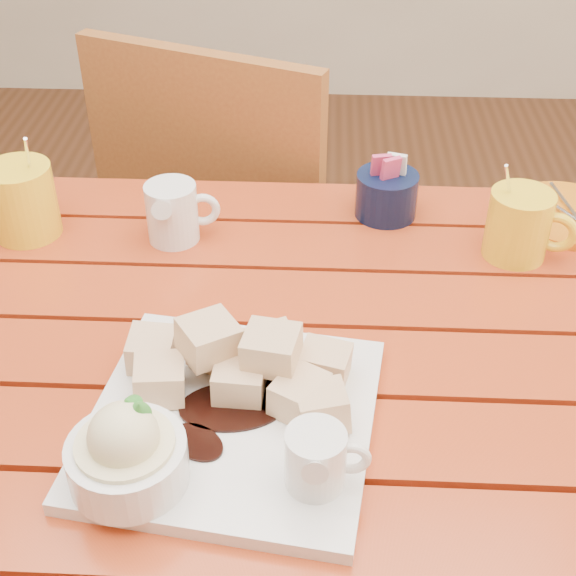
# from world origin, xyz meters

# --- Properties ---
(table) EXTENTS (1.20, 0.79, 0.75)m
(table) POSITION_xyz_m (0.00, 0.00, 0.64)
(table) COLOR #A63815
(table) RESTS_ON ground
(dessert_plate) EXTENTS (0.31, 0.31, 0.11)m
(dessert_plate) POSITION_xyz_m (-0.02, -0.12, 0.78)
(dessert_plate) COLOR white
(dessert_plate) RESTS_ON table
(coffee_mug_left) EXTENTS (0.13, 0.09, 0.15)m
(coffee_mug_left) POSITION_xyz_m (-0.33, 0.24, 0.80)
(coffee_mug_left) COLOR yellow
(coffee_mug_left) RESTS_ON table
(coffee_mug_right) EXTENTS (0.11, 0.08, 0.14)m
(coffee_mug_right) POSITION_xyz_m (0.33, 0.22, 0.80)
(coffee_mug_right) COLOR yellow
(coffee_mug_right) RESTS_ON table
(cream_pitcher) EXTENTS (0.10, 0.08, 0.08)m
(cream_pitcher) POSITION_xyz_m (-0.12, 0.23, 0.79)
(cream_pitcher) COLOR white
(cream_pitcher) RESTS_ON table
(sugar_caddy) EXTENTS (0.09, 0.09, 0.09)m
(sugar_caddy) POSITION_xyz_m (0.16, 0.31, 0.78)
(sugar_caddy) COLOR #0B1533
(sugar_caddy) RESTS_ON table
(orange_saucer) EXTENTS (0.17, 0.17, 0.02)m
(orange_saucer) POSITION_xyz_m (0.42, 0.31, 0.76)
(orange_saucer) COLOR orange
(orange_saucer) RESTS_ON table
(chair_far) EXTENTS (0.55, 0.55, 0.91)m
(chair_far) POSITION_xyz_m (-0.08, 0.63, 0.51)
(chair_far) COLOR brown
(chair_far) RESTS_ON ground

